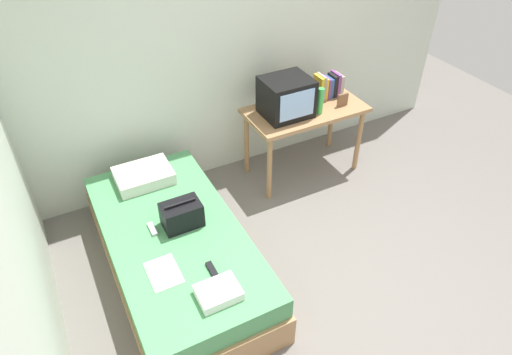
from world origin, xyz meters
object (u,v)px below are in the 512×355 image
Objects in this scene: book_row at (328,86)px; bed at (177,252)px; water_bottle at (320,101)px; folded_towel at (218,293)px; tv at (286,97)px; remote_dark at (212,270)px; desk at (305,117)px; remote_silver at (152,229)px; handbag at (182,215)px; magazine at (164,273)px; pillow at (144,176)px; picture_frame at (343,100)px.

bed is at bearing -156.98° from book_row.
water_bottle is 2.11m from folded_towel.
tv is 2.82× the size of remote_dark.
desk reaches higher than remote_silver.
desk reaches higher than handbag.
magazine is at bearing -153.39° from water_bottle.
water_bottle is 0.89× the size of magazine.
folded_towel is (-1.63, -1.30, -0.37)m from water_bottle.
tv reaches higher than pillow.
water_bottle is (1.69, 0.59, 0.64)m from bed.
desk reaches higher than magazine.
tv is 1.52m from handbag.
magazine is at bearing -146.01° from tv.
folded_towel reaches higher than remote_silver.
book_row is at bearing 19.65° from remote_silver.
tv is 1.47× the size of handbag.
water_bottle is 1.65× the size of remote_dark.
book_row reaches higher than remote_silver.
remote_dark is at bearing -67.08° from remote_silver.
water_bottle is 0.29m from picture_frame.
desk is 0.36m from tv.
handbag is (0.11, -0.67, 0.05)m from pillow.
desk is 0.27m from water_bottle.
picture_frame is at bearing 30.65° from remote_dark.
book_row is at bearing 28.96° from magazine.
remote_silver is at bearing 168.52° from handbag.
desk is 4.24× the size of book_row.
handbag reaches higher than bed.
remote_dark is (0.12, -1.20, -0.04)m from pillow.
bed is at bearing -152.88° from tv.
tv is at bearing 43.32° from remote_dark.
remote_silver is (-1.76, -0.64, -0.17)m from desk.
book_row is 1.90× the size of remote_silver.
book_row reaches higher than picture_frame.
remote_dark is (-1.84, -1.33, -0.38)m from book_row.
book_row is 2.00m from pillow.
bed is 6.90× the size of magazine.
pillow is (-1.96, -0.12, -0.33)m from book_row.
water_bottle is at bearing 15.39° from remote_silver.
desk is 2.45× the size of pillow.
book_row is 0.94× the size of magazine.
picture_frame is (0.02, -0.23, -0.05)m from book_row.
tv is at bearing -168.52° from book_row.
remote_silver is (-0.25, 0.58, 0.00)m from remote_dark.
magazine is (-2.15, -1.19, -0.38)m from book_row.
book_row is at bearing 23.08° from handbag.
book_row is 2.25m from remote_silver.
tv is at bearing 168.71° from picture_frame.
tv reaches higher than book_row.
tv is at bearing 22.41° from remote_silver.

